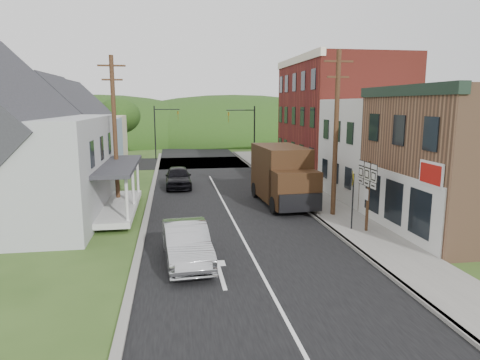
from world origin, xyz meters
name	(u,v)px	position (x,y,z in m)	size (l,w,h in m)	color
ground	(244,241)	(0.00, 0.00, 0.00)	(120.00, 120.00, 0.00)	#2D4719
road	(220,196)	(0.00, 10.00, 0.00)	(9.00, 90.00, 0.02)	black
cross_road	(202,163)	(0.00, 27.00, 0.00)	(60.00, 9.00, 0.02)	black
sidewalk_right	(312,198)	(5.90, 8.00, 0.07)	(2.80, 55.00, 0.15)	slate
curb_right	(292,199)	(4.55, 8.00, 0.07)	(0.20, 55.00, 0.15)	slate
curb_left	(149,204)	(-4.65, 8.00, 0.06)	(0.30, 55.00, 0.12)	slate
storefront_tan	(474,161)	(11.30, 0.00, 3.50)	(8.00, 8.00, 7.00)	brown
storefront_white	(395,150)	(11.30, 7.50, 3.25)	(8.00, 7.00, 6.50)	silver
storefront_red	(340,118)	(11.30, 17.00, 5.00)	(8.00, 12.00, 10.00)	maroon
house_gray	(4,141)	(-12.00, 6.00, 4.23)	(10.20, 12.24, 8.35)	#A9ACAF
house_blue	(71,136)	(-11.00, 17.00, 3.69)	(7.14, 8.16, 7.28)	#8AA7BC
house_cream	(87,130)	(-11.50, 26.00, 3.69)	(7.14, 8.16, 7.28)	beige
utility_pole_right	(336,133)	(5.60, 3.50, 4.66)	(1.60, 0.26, 9.00)	#472D19
utility_pole_left	(115,130)	(-6.50, 8.00, 4.66)	(1.60, 0.26, 9.00)	#472D19
traffic_signal_right	(248,129)	(4.30, 23.50, 3.76)	(2.87, 0.20, 6.00)	black
traffic_signal_left	(161,126)	(-4.30, 30.50, 3.76)	(2.87, 0.20, 6.00)	black
tree_left_d	(119,116)	(-9.00, 32.00, 4.88)	(4.80, 4.80, 6.94)	#382616
forested_ridge	(191,141)	(0.00, 55.00, 0.00)	(90.00, 30.00, 16.00)	#1B3811
silver_sedan	(186,244)	(-2.69, -2.27, 0.79)	(1.67, 4.78, 1.58)	#B3B3B8
dark_sedan	(178,177)	(-2.75, 13.34, 0.79)	(1.86, 4.63, 1.58)	black
delivery_van	(283,176)	(3.59, 6.86, 1.82)	(2.94, 6.57, 3.61)	black
route_sign_cluster	(367,186)	(6.00, 0.27, 2.36)	(0.17, 1.95, 3.41)	#472D19
warning_sign	(353,192)	(5.45, 0.68, 2.02)	(0.28, 0.77, 2.92)	black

